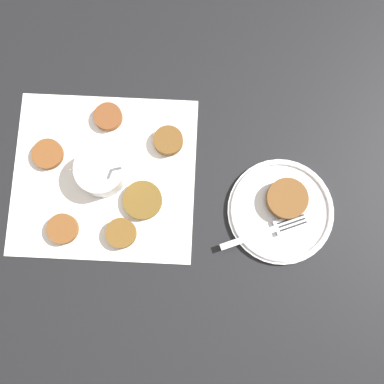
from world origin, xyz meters
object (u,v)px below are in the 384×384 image
at_px(serving_plate, 281,211).
at_px(fritter_on_plate, 287,199).
at_px(sauce_bowl, 101,171).
at_px(fork, 274,229).

height_order(serving_plate, fritter_on_plate, fritter_on_plate).
xyz_separation_m(sauce_bowl, fritter_on_plate, (-0.35, 0.07, 0.00)).
bearing_deg(fork, fritter_on_plate, -114.84).
height_order(serving_plate, fork, fork).
height_order(fritter_on_plate, fork, fritter_on_plate).
bearing_deg(sauce_bowl, serving_plate, 165.92).
bearing_deg(fork, sauce_bowl, -20.30).
xyz_separation_m(fritter_on_plate, fork, (0.03, 0.06, -0.01)).
xyz_separation_m(serving_plate, fork, (0.02, 0.03, 0.01)).
distance_m(sauce_bowl, fritter_on_plate, 0.36).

